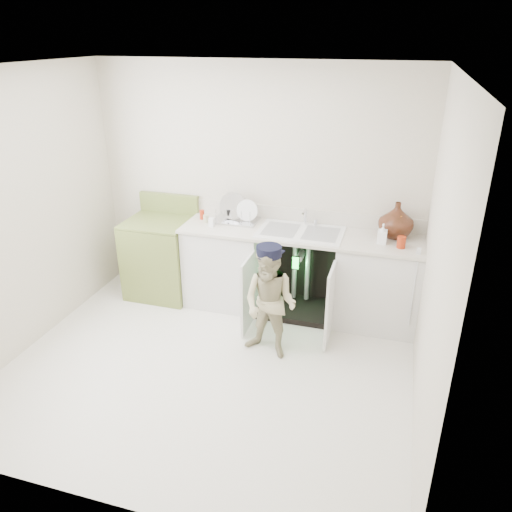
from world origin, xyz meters
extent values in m
plane|color=beige|center=(0.00, 0.00, 0.00)|extent=(3.50, 3.50, 0.00)
cube|color=beige|center=(0.00, 1.50, 1.25)|extent=(3.50, 2.50, 0.02)
cube|color=beige|center=(0.00, -1.50, 1.25)|extent=(3.50, 2.50, 0.02)
cube|color=beige|center=(-1.75, 0.00, 1.25)|extent=(2.50, 3.00, 0.02)
cube|color=beige|center=(1.75, 0.00, 1.25)|extent=(2.50, 3.00, 0.02)
plane|color=white|center=(0.00, 0.00, 2.50)|extent=(3.50, 3.50, 0.00)
cube|color=white|center=(-0.25, 1.20, 0.43)|extent=(0.80, 0.60, 0.86)
cube|color=white|center=(1.35, 1.20, 0.43)|extent=(0.80, 0.60, 0.86)
cube|color=black|center=(0.55, 1.47, 0.43)|extent=(0.80, 0.06, 0.86)
cube|color=black|center=(0.55, 1.20, 0.03)|extent=(0.80, 0.60, 0.06)
cylinder|color=gray|center=(0.48, 1.30, 0.45)|extent=(0.05, 0.05, 0.70)
cylinder|color=gray|center=(0.62, 1.30, 0.45)|extent=(0.05, 0.05, 0.70)
cylinder|color=gray|center=(0.55, 1.25, 0.62)|extent=(0.07, 0.18, 0.07)
cube|color=white|center=(0.15, 0.70, 0.40)|extent=(0.03, 0.40, 0.76)
cube|color=white|center=(0.95, 0.70, 0.40)|extent=(0.02, 0.40, 0.76)
cube|color=beige|center=(0.55, 1.20, 0.89)|extent=(2.44, 0.64, 0.03)
cube|color=beige|center=(0.55, 1.49, 0.98)|extent=(2.44, 0.02, 0.15)
cube|color=white|center=(0.55, 1.20, 0.90)|extent=(0.85, 0.55, 0.02)
cube|color=gray|center=(0.34, 1.20, 0.91)|extent=(0.34, 0.40, 0.01)
cube|color=gray|center=(0.76, 1.20, 0.91)|extent=(0.34, 0.40, 0.01)
cylinder|color=silver|center=(0.55, 1.42, 0.99)|extent=(0.03, 0.03, 0.17)
cylinder|color=silver|center=(0.55, 1.36, 1.06)|extent=(0.02, 0.14, 0.02)
cylinder|color=silver|center=(0.66, 1.42, 0.94)|extent=(0.04, 0.04, 0.06)
cylinder|color=silver|center=(1.68, 0.89, 0.55)|extent=(0.01, 0.01, 0.70)
cube|color=silver|center=(1.68, 0.98, 0.93)|extent=(0.04, 0.02, 0.06)
cube|color=silver|center=(-0.17, 1.32, 0.91)|extent=(0.46, 0.31, 0.02)
cylinder|color=silver|center=(-0.21, 1.34, 0.99)|extent=(0.29, 0.10, 0.28)
cylinder|color=white|center=(-0.05, 1.32, 0.98)|extent=(0.23, 0.06, 0.22)
cylinder|color=silver|center=(-0.36, 1.22, 0.99)|extent=(0.01, 0.01, 0.13)
cylinder|color=silver|center=(-0.26, 1.22, 0.99)|extent=(0.01, 0.01, 0.13)
cylinder|color=silver|center=(-0.17, 1.22, 0.99)|extent=(0.01, 0.01, 0.13)
cylinder|color=silver|center=(-0.08, 1.22, 0.99)|extent=(0.01, 0.01, 0.13)
cylinder|color=silver|center=(0.01, 1.22, 0.99)|extent=(0.01, 0.01, 0.13)
imported|color=#462514|center=(1.45, 1.34, 1.08)|extent=(0.34, 0.34, 0.35)
imported|color=orange|center=(1.49, 1.30, 1.02)|extent=(0.09, 0.10, 0.25)
imported|color=white|center=(1.34, 1.14, 1.00)|extent=(0.09, 0.09, 0.19)
cylinder|color=#A1290D|center=(1.52, 1.08, 0.96)|extent=(0.08, 0.08, 0.11)
cylinder|color=#AC280E|center=(-0.54, 1.28, 0.95)|extent=(0.05, 0.05, 0.10)
cylinder|color=tan|center=(-0.46, 1.20, 0.94)|extent=(0.06, 0.06, 0.08)
cylinder|color=black|center=(-0.25, 1.32, 0.96)|extent=(0.04, 0.04, 0.12)
cube|color=white|center=(-0.36, 1.10, 0.95)|extent=(0.05, 0.05, 0.09)
cube|color=olive|center=(-1.01, 1.18, 0.42)|extent=(0.70, 0.65, 0.85)
cube|color=olive|center=(-1.01, 1.18, 0.86)|extent=(0.70, 0.65, 0.02)
cube|color=olive|center=(-1.01, 1.46, 0.98)|extent=(0.70, 0.06, 0.22)
cylinder|color=black|center=(-1.18, 1.02, 0.86)|extent=(0.16, 0.16, 0.02)
cylinder|color=silver|center=(-1.18, 1.02, 0.87)|extent=(0.18, 0.18, 0.01)
cylinder|color=black|center=(-1.18, 1.33, 0.86)|extent=(0.16, 0.16, 0.02)
cylinder|color=silver|center=(-1.18, 1.33, 0.87)|extent=(0.18, 0.18, 0.01)
cylinder|color=black|center=(-0.83, 1.02, 0.86)|extent=(0.16, 0.16, 0.02)
cylinder|color=silver|center=(-0.83, 1.02, 0.87)|extent=(0.18, 0.18, 0.01)
cylinder|color=black|center=(-0.83, 1.33, 0.86)|extent=(0.16, 0.16, 0.02)
cylinder|color=silver|center=(-0.83, 1.33, 0.87)|extent=(0.18, 0.18, 0.01)
imported|color=#BDB288|center=(0.46, 0.36, 0.53)|extent=(0.59, 0.50, 1.05)
cylinder|color=black|center=(0.46, 0.36, 1.02)|extent=(0.26, 0.26, 0.09)
cube|color=black|center=(0.49, 0.46, 0.99)|extent=(0.19, 0.13, 0.01)
cube|color=black|center=(0.58, 0.86, 0.72)|extent=(0.07, 0.01, 0.14)
cube|color=#26F23F|center=(0.58, 0.85, 0.72)|extent=(0.06, 0.00, 0.12)
camera|label=1|loc=(1.44, -3.38, 2.73)|focal=35.00mm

